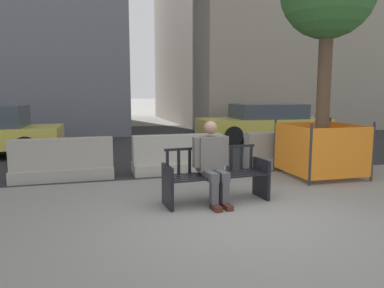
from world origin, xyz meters
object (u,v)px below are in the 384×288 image
at_px(seated_person, 212,161).
at_px(car_sedan_mid, 264,122).
at_px(jersey_barrier_right, 285,153).
at_px(street_bench, 216,178).
at_px(jersey_barrier_centre, 178,157).
at_px(jersey_barrier_left, 63,163).
at_px(construction_fence, 321,148).

relative_size(seated_person, car_sedan_mid, 0.28).
distance_m(seated_person, jersey_barrier_right, 3.53).
distance_m(street_bench, jersey_barrier_centre, 2.37).
xyz_separation_m(street_bench, jersey_barrier_left, (-2.50, 2.33, -0.06)).
distance_m(jersey_barrier_centre, construction_fence, 3.06).
xyz_separation_m(jersey_barrier_centre, car_sedan_mid, (4.31, 4.54, 0.34)).
height_order(jersey_barrier_centre, car_sedan_mid, car_sedan_mid).
relative_size(street_bench, jersey_barrier_left, 0.86).
bearing_deg(jersey_barrier_left, car_sedan_mid, 34.19).
distance_m(seated_person, car_sedan_mid, 8.21).
xyz_separation_m(jersey_barrier_centre, construction_fence, (2.82, -1.15, 0.25)).
height_order(street_bench, jersey_barrier_right, street_bench).
bearing_deg(street_bench, jersey_barrier_right, 42.34).
bearing_deg(jersey_barrier_left, street_bench, -43.07).
distance_m(seated_person, construction_fence, 3.11).
bearing_deg(seated_person, jersey_barrier_right, 42.17).
height_order(jersey_barrier_left, construction_fence, construction_fence).
height_order(seated_person, construction_fence, seated_person).
bearing_deg(jersey_barrier_left, seated_person, -44.84).
bearing_deg(seated_person, jersey_barrier_left, 135.16).
distance_m(seated_person, jersey_barrier_centre, 2.46).
xyz_separation_m(jersey_barrier_right, construction_fence, (0.24, -1.08, 0.25)).
bearing_deg(street_bench, construction_fence, 23.80).
xyz_separation_m(jersey_barrier_left, construction_fence, (5.25, -1.12, 0.25)).
xyz_separation_m(seated_person, jersey_barrier_right, (2.60, 2.36, -0.35)).
xyz_separation_m(seated_person, construction_fence, (2.84, 1.28, -0.10)).
relative_size(jersey_barrier_left, car_sedan_mid, 0.42).
bearing_deg(construction_fence, jersey_barrier_left, 167.96).
height_order(seated_person, jersey_barrier_left, seated_person).
distance_m(jersey_barrier_left, jersey_barrier_right, 5.01).
distance_m(jersey_barrier_centre, jersey_barrier_left, 2.42).
height_order(jersey_barrier_centre, jersey_barrier_left, same).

